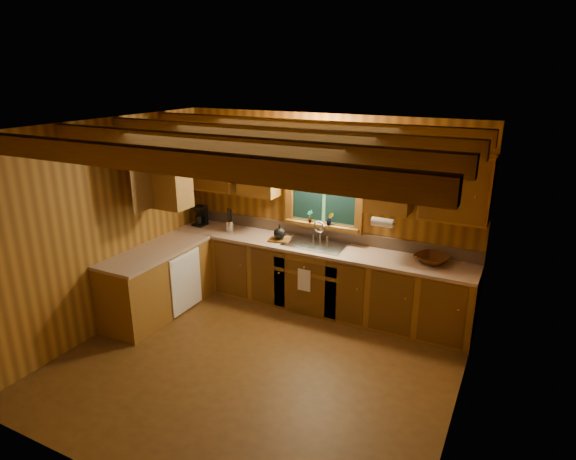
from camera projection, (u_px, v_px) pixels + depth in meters
The scene contains 20 objects.
room at pixel (253, 256), 5.02m from camera, with size 4.20×4.20×4.20m.
ceiling_beams at pixel (250, 141), 4.64m from camera, with size 4.20×2.54×0.18m.
base_cabinets at pixel (272, 279), 6.59m from camera, with size 4.20×2.22×0.86m.
countertop at pixel (272, 248), 6.45m from camera, with size 4.20×2.24×0.04m.
backsplash at pixel (323, 233), 6.72m from camera, with size 4.20×0.02×0.16m, color tan.
dishwasher_panel at pixel (186, 282), 6.50m from camera, with size 0.02×0.60×0.80m, color white.
upper_cabinets at pixel (271, 174), 6.30m from camera, with size 4.19×1.77×0.78m.
window at pixel (324, 195), 6.53m from camera, with size 1.12×0.08×1.00m.
window_sill at pixel (322, 225), 6.62m from camera, with size 1.06×0.14×0.04m, color brown.
wall_sconce at pixel (321, 149), 6.22m from camera, with size 0.45×0.21×0.17m.
paper_towel_roll at pixel (383, 222), 5.90m from camera, with size 0.11×0.11×0.27m, color white.
dish_towel at pixel (304, 280), 6.34m from camera, with size 0.18×0.01×0.30m, color white.
sink at pixel (315, 248), 6.52m from camera, with size 0.82×0.48×0.43m.
coffee_maker at pixel (201, 216), 7.29m from camera, with size 0.17×0.21×0.30m.
utensil_crock at pixel (230, 225), 7.03m from camera, with size 0.12×0.12×0.35m.
cutting_board at pixel (280, 240), 6.66m from camera, with size 0.29×0.21×0.03m, color #5B3813.
teakettle at pixel (279, 233), 6.63m from camera, with size 0.16×0.16×0.20m.
wicker_basket at pixel (432, 259), 5.89m from camera, with size 0.39×0.39×0.10m, color #48230C.
potted_plant_left at pixel (310, 216), 6.62m from camera, with size 0.09×0.06×0.17m, color #5B3813.
potted_plant_right at pixel (330, 219), 6.51m from camera, with size 0.10×0.08×0.18m, color #5B3813.
Camera 1 is at (2.44, -4.01, 3.15)m, focal length 30.33 mm.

